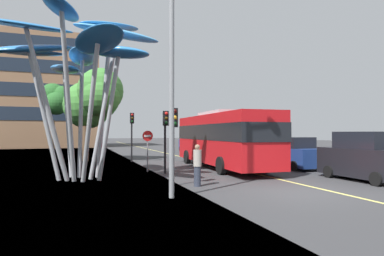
% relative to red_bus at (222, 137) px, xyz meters
% --- Properties ---
extents(ground, '(120.00, 240.00, 0.10)m').
position_rel_red_bus_xyz_m(ground, '(-1.57, -8.84, -2.01)').
color(ground, '#38383A').
extents(red_bus, '(3.20, 11.51, 3.58)m').
position_rel_red_bus_xyz_m(red_bus, '(0.00, 0.00, 0.00)').
color(red_bus, red).
rests_on(red_bus, ground).
extents(leaf_sculpture, '(8.30, 9.03, 8.21)m').
position_rel_red_bus_xyz_m(leaf_sculpture, '(-8.76, -2.46, 4.02)').
color(leaf_sculpture, '#9EA0A5').
rests_on(leaf_sculpture, ground).
extents(traffic_light_kerb_near, '(0.28, 0.42, 3.27)m').
position_rel_red_bus_xyz_m(traffic_light_kerb_near, '(-4.88, -5.90, 0.42)').
color(traffic_light_kerb_near, black).
rests_on(traffic_light_kerb_near, ground).
extents(traffic_light_kerb_far, '(0.28, 0.42, 3.41)m').
position_rel_red_bus_xyz_m(traffic_light_kerb_far, '(-4.15, -1.76, 0.52)').
color(traffic_light_kerb_far, black).
rests_on(traffic_light_kerb_far, ground).
extents(traffic_light_island_mid, '(0.28, 0.42, 3.73)m').
position_rel_red_bus_xyz_m(traffic_light_island_mid, '(-4.73, 6.08, 0.74)').
color(traffic_light_island_mid, black).
rests_on(traffic_light_island_mid, ground).
extents(car_parked_near, '(1.93, 4.49, 2.29)m').
position_rel_red_bus_xyz_m(car_parked_near, '(3.99, -7.32, -0.89)').
color(car_parked_near, black).
rests_on(car_parked_near, ground).
extents(car_parked_mid, '(1.98, 4.07, 1.96)m').
position_rel_red_bus_xyz_m(car_parked_mid, '(4.09, -1.79, -1.04)').
color(car_parked_mid, navy).
rests_on(car_parked_mid, ground).
extents(car_parked_far, '(1.95, 4.32, 2.04)m').
position_rel_red_bus_xyz_m(car_parked_far, '(4.09, 4.36, -0.99)').
color(car_parked_far, gold).
rests_on(car_parked_far, ground).
extents(car_side_street, '(2.03, 4.14, 2.05)m').
position_rel_red_bus_xyz_m(car_side_street, '(3.31, 10.46, -0.99)').
color(car_side_street, silver).
rests_on(car_side_street, ground).
extents(car_far_side, '(1.90, 4.26, 2.22)m').
position_rel_red_bus_xyz_m(car_far_side, '(3.93, 17.39, -0.93)').
color(car_far_side, navy).
rests_on(car_far_side, ground).
extents(street_lamp, '(1.67, 0.44, 8.96)m').
position_rel_red_bus_xyz_m(street_lamp, '(-5.31, -8.28, 3.63)').
color(street_lamp, gray).
rests_on(street_lamp, ground).
extents(tree_pavement_near, '(4.67, 5.57, 7.34)m').
position_rel_red_bus_xyz_m(tree_pavement_near, '(-7.34, 8.51, 2.89)').
color(tree_pavement_near, brown).
rests_on(tree_pavement_near, ground).
extents(tree_pavement_far, '(3.86, 4.23, 7.97)m').
position_rel_red_bus_xyz_m(tree_pavement_far, '(-10.86, 22.00, 4.16)').
color(tree_pavement_far, brown).
rests_on(tree_pavement_far, ground).
extents(pedestrian, '(0.34, 0.34, 1.75)m').
position_rel_red_bus_xyz_m(pedestrian, '(-3.97, -6.30, -1.08)').
color(pedestrian, '#2D3342').
rests_on(pedestrian, ground).
extents(no_entry_sign, '(0.60, 0.12, 2.35)m').
position_rel_red_bus_xyz_m(no_entry_sign, '(-4.89, -0.57, -0.39)').
color(no_entry_sign, gray).
rests_on(no_entry_sign, ground).
extents(backdrop_building, '(24.88, 12.13, 16.71)m').
position_rel_red_bus_xyz_m(backdrop_building, '(-18.01, 37.47, 6.40)').
color(backdrop_building, '#936B4C').
rests_on(backdrop_building, ground).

